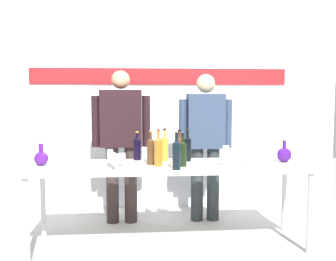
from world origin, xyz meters
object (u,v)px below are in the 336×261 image
object	(u,v)px
display_table	(169,170)
wine_bottle_6	(137,148)
wine_glass_right_4	(249,151)
wine_bottle_4	(165,147)
wine_glass_left_2	(112,157)
wine_glass_left_3	(63,154)
wine_glass_left_1	(110,154)
presenter_left	(121,136)
wine_glass_right_3	(252,158)
wine_glass_left_0	(122,157)
wine_bottle_3	(179,147)
decanter_blue_left	(41,158)
presenter_right	(205,138)
wine_glass_left_4	(115,158)
decanter_blue_right	(284,154)
wine_bottle_2	(151,150)
wine_bottle_0	(177,154)
wine_glass_right_2	(226,149)
wine_bottle_7	(183,152)
wine_glass_right_1	(274,154)
wine_bottle_1	(158,151)
wine_glass_right_0	(225,155)
wine_bottle_5	(187,148)

from	to	relation	value
display_table	wine_bottle_6	distance (m)	0.45
display_table	wine_glass_right_4	world-z (taller)	wine_glass_right_4
wine_bottle_4	wine_glass_left_2	distance (m)	0.63
wine_glass_left_3	wine_glass_left_1	bearing A→B (deg)	-2.97
presenter_left	wine_glass_right_3	bearing A→B (deg)	-39.32
wine_bottle_6	wine_glass_left_0	world-z (taller)	wine_bottle_6
wine_glass_left_2	wine_bottle_3	bearing A→B (deg)	31.69
decanter_blue_left	presenter_left	size ratio (longest dim) A/B	0.12
display_table	decanter_blue_left	xyz separation A→B (m)	(-1.19, 0.04, 0.13)
presenter_right	wine_glass_left_4	xyz separation A→B (m)	(-0.96, -0.99, -0.07)
wine_bottle_3	wine_glass_left_1	world-z (taller)	wine_bottle_3
wine_glass_right_4	wine_glass_right_3	bearing A→B (deg)	-98.52
display_table	presenter_left	bearing A→B (deg)	123.08
wine_bottle_4	decanter_blue_right	bearing A→B (deg)	-8.34
wine_bottle_3	wine_bottle_2	bearing A→B (deg)	-142.95
presenter_right	wine_bottle_0	bearing A→B (deg)	-113.53
decanter_blue_right	wine_bottle_0	xyz separation A→B (m)	(-1.09, -0.31, 0.07)
display_table	wine_bottle_3	distance (m)	0.32
decanter_blue_left	wine_bottle_3	size ratio (longest dim) A/B	0.67
wine_glass_left_0	wine_glass_left_2	world-z (taller)	wine_glass_left_2
wine_glass_left_3	wine_glass_right_2	distance (m)	1.62
wine_bottle_2	wine_glass_right_3	world-z (taller)	wine_bottle_2
wine_bottle_7	wine_glass_right_1	bearing A→B (deg)	-0.21
wine_bottle_1	presenter_left	bearing A→B (deg)	114.12
display_table	wine_bottle_1	distance (m)	0.24
wine_bottle_4	wine_bottle_3	bearing A→B (deg)	7.67
presenter_right	wine_glass_right_4	xyz separation A→B (m)	(0.28, -0.75, -0.05)
wine_bottle_1	wine_glass_right_2	xyz separation A→B (m)	(0.72, 0.38, -0.04)
decanter_blue_right	decanter_blue_left	bearing A→B (deg)	180.00
wine_glass_left_3	wine_bottle_0	bearing A→B (deg)	-15.42
wine_bottle_7	wine_glass_right_0	bearing A→B (deg)	-3.90
presenter_right	wine_bottle_1	xyz separation A→B (m)	(-0.58, -0.82, -0.03)
wine_bottle_7	wine_glass_left_1	distance (m)	0.67
wine_glass_left_4	wine_bottle_0	bearing A→B (deg)	-1.47
wine_bottle_2	wine_bottle_7	bearing A→B (deg)	-21.88
wine_bottle_3	presenter_right	bearing A→B (deg)	54.61
wine_bottle_5	wine_glass_right_2	size ratio (longest dim) A/B	2.32
decanter_blue_left	wine_bottle_4	distance (m)	1.17
wine_bottle_2	wine_bottle_1	bearing A→B (deg)	-55.10
wine_bottle_7	wine_glass_right_0	world-z (taller)	wine_bottle_7
wine_glass_right_1	wine_glass_right_3	size ratio (longest dim) A/B	1.08
presenter_left	wine_bottle_7	distance (m)	1.02
wine_bottle_4	wine_glass_left_2	world-z (taller)	wine_bottle_4
wine_glass_right_3	display_table	bearing A→B (deg)	160.83
wine_glass_left_2	wine_glass_right_0	size ratio (longest dim) A/B	0.98
wine_bottle_5	wine_glass_left_0	distance (m)	0.70
decanter_blue_left	wine_bottle_6	bearing A→B (deg)	15.46
wine_bottle_7	wine_glass_left_2	xyz separation A→B (m)	(-0.64, -0.06, -0.02)
wine_glass_left_2	decanter_blue_right	bearing A→B (deg)	7.24
presenter_right	wine_bottle_3	bearing A→B (deg)	-125.39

